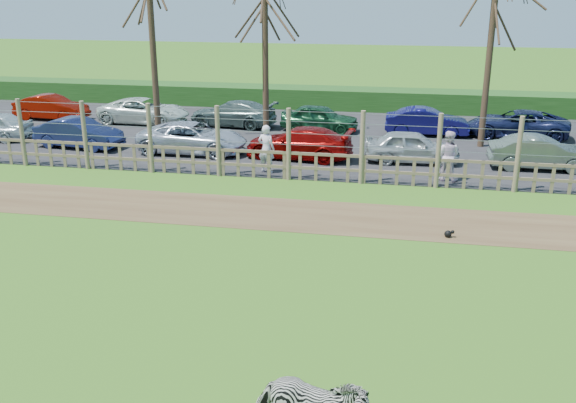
% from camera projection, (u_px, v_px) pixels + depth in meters
% --- Properties ---
extents(ground, '(120.00, 120.00, 0.00)m').
position_uv_depth(ground, '(226.00, 278.00, 14.82)').
color(ground, '#5A892E').
rests_on(ground, ground).
extents(dirt_strip, '(34.00, 2.80, 0.01)m').
position_uv_depth(dirt_strip, '(267.00, 213.00, 19.01)').
color(dirt_strip, brown).
rests_on(dirt_strip, ground).
extents(asphalt, '(44.00, 13.00, 0.04)m').
position_uv_depth(asphalt, '(315.00, 137.00, 28.31)').
color(asphalt, '#232326').
rests_on(asphalt, ground).
extents(hedge, '(46.00, 2.00, 1.10)m').
position_uv_depth(hedge, '(334.00, 98.00, 34.65)').
color(hedge, '#1E4716').
rests_on(hedge, ground).
extents(fence, '(30.16, 0.16, 2.50)m').
position_uv_depth(fence, '(289.00, 157.00, 22.00)').
color(fence, brown).
rests_on(fence, ground).
extents(tree_left, '(4.80, 4.80, 7.88)m').
position_uv_depth(tree_left, '(150.00, 5.00, 25.76)').
color(tree_left, '#3D2B1E').
rests_on(tree_left, ground).
extents(tree_mid, '(4.80, 4.80, 6.83)m').
position_uv_depth(tree_mid, '(265.00, 24.00, 26.15)').
color(tree_mid, '#3D2B1E').
rests_on(tree_mid, ground).
extents(tree_right, '(4.80, 4.80, 7.35)m').
position_uv_depth(tree_right, '(493.00, 16.00, 24.94)').
color(tree_right, '#3D2B1E').
rests_on(tree_right, ground).
extents(visitor_a, '(0.71, 0.56, 1.72)m').
position_uv_depth(visitor_a, '(266.00, 149.00, 22.69)').
color(visitor_a, silver).
rests_on(visitor_a, asphalt).
extents(visitor_b, '(0.99, 0.86, 1.72)m').
position_uv_depth(visitor_b, '(447.00, 156.00, 21.79)').
color(visitor_b, silver).
rests_on(visitor_b, asphalt).
extents(crow, '(0.27, 0.20, 0.22)m').
position_uv_depth(crow, '(448.00, 234.00, 17.16)').
color(crow, black).
rests_on(crow, ground).
extents(car_1, '(3.78, 1.74, 1.20)m').
position_uv_depth(car_1, '(79.00, 133.00, 26.26)').
color(car_1, navy).
rests_on(car_1, asphalt).
extents(car_2, '(4.34, 2.05, 1.20)m').
position_uv_depth(car_2, '(193.00, 138.00, 25.47)').
color(car_2, '#ADB5C5').
rests_on(car_2, asphalt).
extents(car_3, '(4.30, 2.13, 1.20)m').
position_uv_depth(car_3, '(299.00, 143.00, 24.66)').
color(car_3, '#810706').
rests_on(car_3, asphalt).
extents(car_4, '(3.59, 1.60, 1.20)m').
position_uv_depth(car_4, '(412.00, 147.00, 24.09)').
color(car_4, '#AFB6B6').
rests_on(car_4, asphalt).
extents(car_5, '(3.66, 1.31, 1.20)m').
position_uv_depth(car_5, '(541.00, 153.00, 23.21)').
color(car_5, '#58655A').
rests_on(car_5, asphalt).
extents(car_7, '(3.71, 1.47, 1.20)m').
position_uv_depth(car_7, '(51.00, 107.00, 31.67)').
color(car_7, '#7F0E03').
rests_on(car_7, asphalt).
extents(car_8, '(4.41, 2.19, 1.20)m').
position_uv_depth(car_8, '(144.00, 111.00, 30.81)').
color(car_8, silver).
rests_on(car_8, asphalt).
extents(car_9, '(4.31, 2.16, 1.20)m').
position_uv_depth(car_9, '(233.00, 114.00, 30.19)').
color(car_9, '#4F6560').
rests_on(car_9, asphalt).
extents(car_10, '(3.65, 1.77, 1.20)m').
position_uv_depth(car_10, '(320.00, 118.00, 29.21)').
color(car_10, '#194929').
rests_on(car_10, asphalt).
extents(car_11, '(3.65, 1.30, 1.20)m').
position_uv_depth(car_11, '(427.00, 122.00, 28.41)').
color(car_11, '#11104F').
rests_on(car_11, asphalt).
extents(car_12, '(4.52, 2.48, 1.20)m').
position_uv_depth(car_12, '(517.00, 124.00, 27.94)').
color(car_12, '#191F44').
rests_on(car_12, asphalt).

